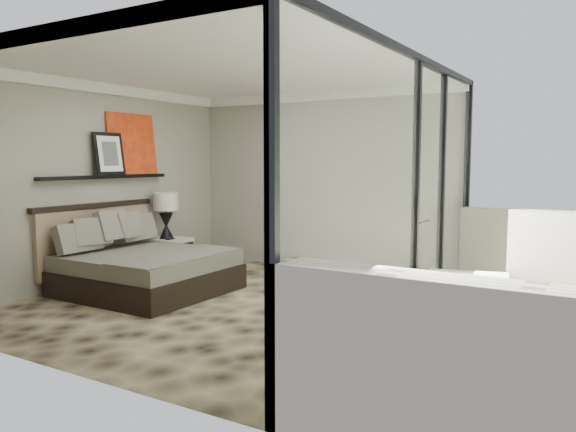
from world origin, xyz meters
The scene contains 13 objects.
floor centered at (0.00, 0.00, 0.00)m, with size 5.00×5.00×0.00m, color black.
ceiling centered at (0.00, 0.00, 2.79)m, with size 4.50×5.00×0.02m, color silver.
back_wall centered at (0.00, 2.49, 1.40)m, with size 4.50×0.02×2.80m, color gray.
left_wall centered at (-2.24, 0.00, 1.40)m, with size 0.02×5.00×2.80m, color gray.
glass_wall centered at (2.25, 0.00, 1.40)m, with size 0.08×5.00×2.80m, color white.
terrace_slab centered at (3.75, 0.00, -0.06)m, with size 3.00×5.00×0.12m, color #BFB5A3.
picture_ledge centered at (-2.18, 0.10, 1.50)m, with size 0.12×2.20×0.05m, color black.
bed centered at (-1.33, -0.10, 0.32)m, with size 1.97×1.91×1.09m.
nightstand centered at (-1.97, 1.10, 0.28)m, with size 0.57×0.57×0.57m, color black.
table_lamp centered at (-1.98, 1.06, 0.97)m, with size 0.39×0.39×0.71m.
abstract_canvas centered at (-2.19, 0.61, 1.97)m, with size 0.04×0.90×0.90m, color #B8500F.
framed_print centered at (-2.14, 0.12, 1.82)m, with size 0.03×0.50×0.60m, color black.
lounger centered at (2.96, -0.27, 0.19)m, with size 1.15×1.70×0.61m.
Camera 1 is at (4.12, -5.38, 1.74)m, focal length 35.00 mm.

